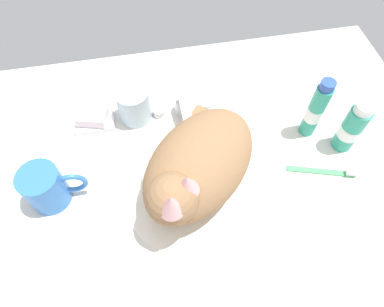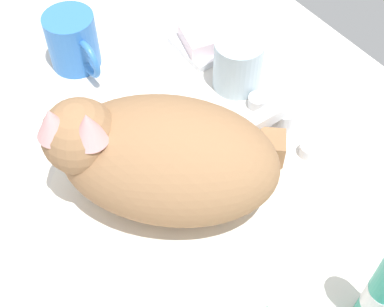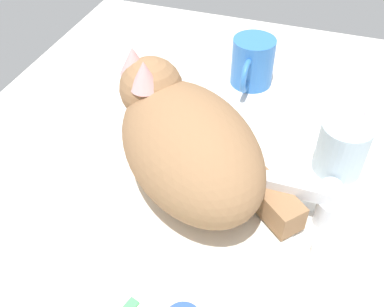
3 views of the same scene
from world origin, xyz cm
name	(u,v)px [view 1 (image 1 of 3)]	position (x,y,z in cm)	size (l,w,h in cm)	color
ground_plane	(199,186)	(0.00, 0.00, -1.50)	(110.00, 82.50, 3.00)	silver
sink_basin	(199,182)	(0.00, 0.00, 0.40)	(32.40, 32.40, 0.80)	white
faucet	(184,108)	(0.00, 17.90, 2.74)	(14.01, 11.23, 6.08)	silver
cat	(196,167)	(-0.90, -0.79, 8.15)	(30.95, 32.29, 16.74)	#936B47
coffee_mug	(46,188)	(-29.31, 2.07, 4.49)	(12.01, 7.80, 8.98)	#3372C6
rinse_cup	(134,105)	(-11.00, 19.76, 4.12)	(7.33, 7.33, 8.23)	silver
soap_dish	(95,121)	(-20.61, 19.68, 0.60)	(9.00, 6.40, 1.20)	white
soap_bar	(93,116)	(-20.61, 19.68, 2.40)	(6.46, 4.94, 2.40)	silver
toothpaste_bottle	(316,110)	(26.67, 8.53, 7.27)	(3.53, 3.53, 15.52)	teal
mouthwash_bottle	(352,128)	(32.87, 3.45, 6.18)	(4.47, 4.47, 13.29)	teal
toothbrush	(326,171)	(26.71, -2.63, 0.53)	(13.94, 5.44, 1.60)	#4CB266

